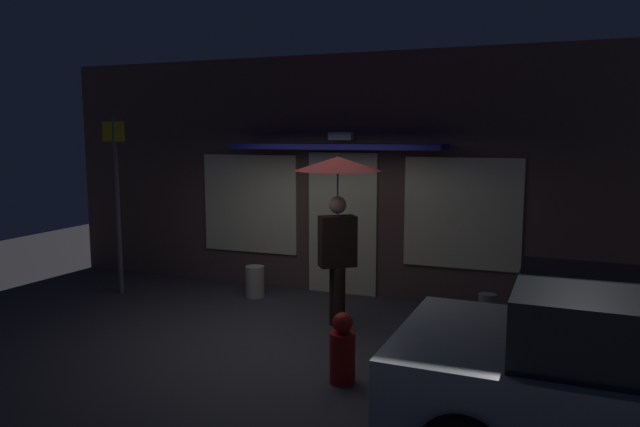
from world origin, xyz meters
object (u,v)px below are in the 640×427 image
(sidewalk_bollard_2, at_px, (487,315))
(fire_hydrant, at_px, (342,351))
(street_sign_post, at_px, (117,195))
(sidewalk_bollard, at_px, (255,282))
(person_with_umbrella, at_px, (338,197))

(sidewalk_bollard_2, distance_m, fire_hydrant, 2.31)
(street_sign_post, relative_size, sidewalk_bollard_2, 5.26)
(street_sign_post, distance_m, sidewalk_bollard, 2.50)
(fire_hydrant, bearing_deg, sidewalk_bollard_2, 58.26)
(sidewalk_bollard, xyz_separation_m, fire_hydrant, (2.27, -2.51, 0.09))
(person_with_umbrella, distance_m, sidewalk_bollard, 2.38)
(person_with_umbrella, distance_m, fire_hydrant, 2.19)
(person_with_umbrella, distance_m, street_sign_post, 3.72)
(sidewalk_bollard_2, relative_size, fire_hydrant, 0.73)
(sidewalk_bollard, relative_size, sidewalk_bollard_2, 0.91)
(street_sign_post, height_order, sidewalk_bollard, street_sign_post)
(sidewalk_bollard, xyz_separation_m, sidewalk_bollard_2, (3.49, -0.55, 0.02))
(fire_hydrant, bearing_deg, person_with_umbrella, 111.03)
(street_sign_post, height_order, fire_hydrant, street_sign_post)
(sidewalk_bollard_2, bearing_deg, person_with_umbrella, -168.89)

